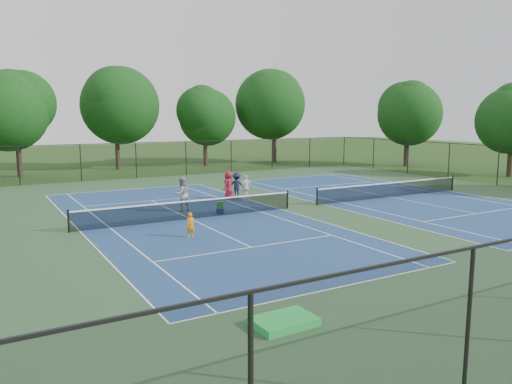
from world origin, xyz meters
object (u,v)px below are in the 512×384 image
tree_side_e (408,110)px  bystander_c (229,185)px  ball_crate (220,211)px  child_player (191,225)px  tree_back_a (15,106)px  ball_hopper (220,205)px  tree_back_c (205,113)px  bystander_b (237,185)px  bystander_a (246,188)px  tree_back_b (115,102)px  instructor (182,194)px  tree_back_d (275,101)px

tree_side_e → bystander_c: tree_side_e is taller
bystander_c → ball_crate: size_ratio=5.13×
child_player → ball_crate: child_player is taller
tree_back_a → ball_hopper: tree_back_a is taller
tree_back_c → ball_crate: size_ratio=24.03×
tree_side_e → bystander_b: bearing=-159.4°
tree_back_a → bystander_a: size_ratio=5.66×
tree_back_b → tree_back_c: 9.12m
tree_side_e → bystander_a: size_ratio=5.49×
bystander_c → tree_side_e: bearing=167.5°
bystander_b → tree_back_a: bearing=-27.6°
ball_hopper → bystander_a: bearing=43.5°
tree_back_c → instructor: 25.99m
instructor → bystander_a: size_ratio=1.20×
tree_back_a → bystander_b: tree_back_a is taller
tree_back_b → bystander_a: tree_back_b is taller
tree_back_a → bystander_c: tree_back_a is taller
tree_side_e → bystander_b: (-24.89, -9.35, -4.98)m
ball_hopper → tree_back_c: bearing=67.6°
tree_back_d → ball_hopper: (-18.09, -23.51, -6.33)m
tree_back_a → ball_hopper: bearing=-71.4°
tree_back_c → instructor: tree_back_c is taller
tree_back_c → tree_back_d: bearing=-7.1°
tree_back_b → bystander_a: 23.20m
instructor → bystander_b: 5.32m
bystander_c → bystander_b: bearing=138.3°
tree_back_a → tree_back_b: bearing=12.5°
ball_crate → ball_hopper: (0.00, 0.00, 0.34)m
tree_side_e → bystander_a: bearing=-157.3°
bystander_b → bystander_c: bystander_c is taller
tree_back_a → bystander_a: bearing=-61.1°
bystander_b → ball_crate: size_ratio=4.75×
ball_crate → ball_hopper: bearing=0.0°
tree_side_e → tree_back_c: bearing=148.6°
bystander_b → ball_hopper: bearing=85.0°
ball_hopper → tree_back_d: bearing=52.4°
tree_back_b → ball_hopper: bearing=-92.5°
tree_back_c → instructor: (-11.61, -22.81, -4.51)m
tree_back_a → ball_hopper: size_ratio=24.39×
tree_back_d → bystander_c: 25.38m
tree_back_c → child_player: bearing=-115.2°
bystander_c → tree_back_a: bearing=-93.8°
tree_back_c → tree_side_e: tree_side_e is taller
child_player → tree_side_e: bearing=25.0°
bystander_a → bystander_b: 1.01m
child_player → bystander_a: (6.69, 7.25, 0.25)m
tree_back_a → tree_back_d: tree_back_d is taller
ball_crate → tree_back_a: bearing=108.6°
tree_back_b → child_player: tree_back_b is taller
tree_back_c → tree_back_d: (8.00, -1.00, 1.34)m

